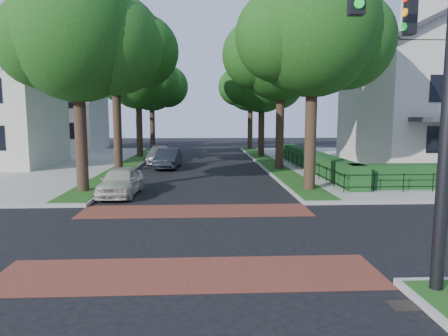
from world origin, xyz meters
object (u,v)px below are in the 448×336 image
(parked_car_front, at_px, (121,181))
(parked_car_middle, at_px, (168,158))
(traffic_signal, at_px, (435,63))
(parked_car_rear, at_px, (159,154))

(parked_car_front, height_order, parked_car_middle, parked_car_middle)
(parked_car_front, bearing_deg, traffic_signal, -49.93)
(traffic_signal, bearing_deg, parked_car_middle, 108.84)
(parked_car_rear, bearing_deg, parked_car_front, -95.10)
(parked_car_middle, xyz_separation_m, parked_car_rear, (-1.02, 3.50, -0.02))
(traffic_signal, distance_m, parked_car_middle, 22.61)
(traffic_signal, distance_m, parked_car_rear, 26.20)
(parked_car_middle, distance_m, parked_car_rear, 3.65)
(traffic_signal, xyz_separation_m, parked_car_front, (-8.49, 10.93, -4.03))
(parked_car_front, relative_size, parked_car_rear, 0.84)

